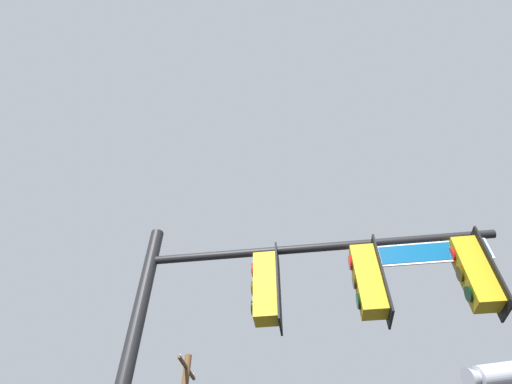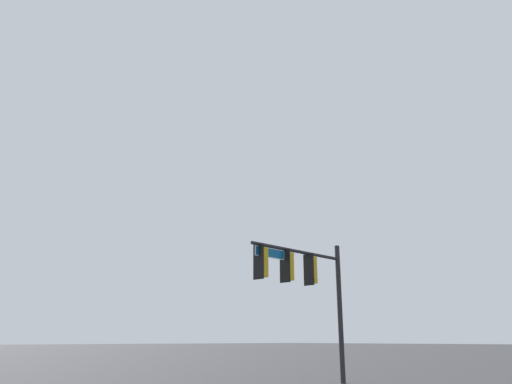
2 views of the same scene
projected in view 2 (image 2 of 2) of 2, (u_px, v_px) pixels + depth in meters
signal_pole_near at (306, 279)px, 20.37m from camera, size 5.58×0.73×5.82m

